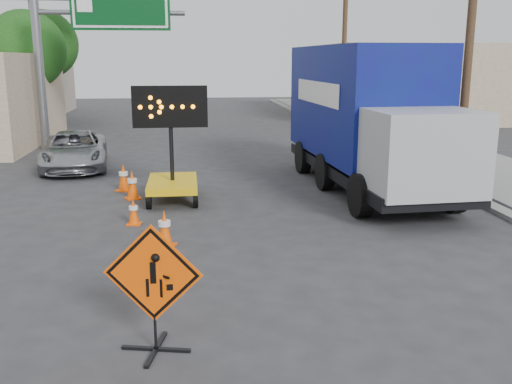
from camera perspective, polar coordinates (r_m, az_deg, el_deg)
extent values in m
plane|color=#2D2D30|center=(7.87, -2.05, -15.62)|extent=(100.00, 100.00, 0.00)
cube|color=gray|center=(23.50, 12.44, 3.79)|extent=(0.40, 60.00, 0.12)
cube|color=gray|center=(24.36, 17.57, 3.85)|extent=(4.00, 60.00, 0.15)
cube|color=#C9B691|center=(39.31, 13.46, 10.72)|extent=(10.00, 14.00, 4.60)
cylinder|color=slate|center=(25.57, -20.83, 11.52)|extent=(0.36, 0.36, 6.80)
cylinder|color=slate|center=(25.10, -14.30, 16.98)|extent=(6.00, 0.20, 0.20)
cube|color=#043A14|center=(24.96, -13.42, 17.74)|extent=(4.00, 0.10, 2.00)
cube|color=silver|center=(24.89, -13.44, 17.76)|extent=(3.80, 0.01, 1.80)
cylinder|color=slate|center=(33.82, -21.16, 13.59)|extent=(0.44, 0.44, 9.00)
cylinder|color=#4F3722|center=(18.93, 20.63, 14.57)|extent=(0.26, 0.26, 9.00)
cylinder|color=#4F3722|center=(32.04, 8.81, 14.36)|extent=(0.26, 0.26, 9.00)
cylinder|color=#4F3722|center=(29.89, -21.59, 8.17)|extent=(0.28, 0.28, 3.25)
sphere|color=#174614|center=(29.81, -22.01, 13.05)|extent=(3.71, 3.71, 3.71)
cylinder|color=#4F3722|center=(37.87, -20.12, 9.43)|extent=(0.28, 0.28, 3.58)
sphere|color=#174614|center=(37.83, -20.46, 13.68)|extent=(4.10, 4.10, 4.10)
cube|color=black|center=(7.98, -9.95, -15.21)|extent=(0.92, 0.27, 0.04)
cube|color=black|center=(7.98, -9.95, -15.21)|extent=(0.27, 0.92, 0.04)
cylinder|color=black|center=(7.82, -10.06, -13.00)|extent=(0.04, 0.04, 0.73)
cube|color=#FE5305|center=(7.53, -10.28, -8.04)|extent=(1.29, 0.32, 1.32)
cube|color=black|center=(7.53, -10.28, -8.04)|extent=(1.20, 0.28, 1.23)
cube|color=#E3B30C|center=(15.57, -8.34, 0.85)|extent=(1.31, 2.18, 0.20)
cylinder|color=black|center=(15.36, -8.49, 5.41)|extent=(0.11, 0.11, 2.39)
cube|color=black|center=(15.27, -8.60, 8.45)|extent=(1.96, 0.12, 1.09)
imported|color=#A4A7AB|center=(20.99, -17.70, 3.99)|extent=(2.71, 4.88, 1.29)
cube|color=black|center=(17.05, 11.11, 2.36)|extent=(3.00, 8.74, 0.32)
cube|color=navy|center=(17.62, 10.52, 8.93)|extent=(3.02, 6.81, 3.24)
cube|color=#9EA0A5|center=(13.69, 15.73, 3.82)|extent=(2.57, 2.06, 1.94)
cube|color=#FE5305|center=(10.02, -11.67, -9.20)|extent=(0.47, 0.47, 0.03)
cone|color=#FE5305|center=(9.89, -11.77, -7.17)|extent=(0.30, 0.30, 0.73)
cylinder|color=silver|center=(9.86, -11.80, -6.70)|extent=(0.25, 0.25, 0.11)
cube|color=#FE5305|center=(12.00, -9.07, -5.29)|extent=(0.51, 0.51, 0.03)
cone|color=#FE5305|center=(11.88, -9.13, -3.52)|extent=(0.31, 0.31, 0.74)
cylinder|color=silver|center=(11.85, -9.15, -3.11)|extent=(0.25, 0.25, 0.11)
cube|color=#FE5305|center=(13.66, -12.10, -3.12)|extent=(0.36, 0.36, 0.03)
cone|color=#FE5305|center=(13.58, -12.16, -1.84)|extent=(0.25, 0.25, 0.61)
cylinder|color=silver|center=(13.56, -12.17, -1.55)|extent=(0.21, 0.21, 0.09)
cube|color=#FE5305|center=(16.14, -12.20, -0.60)|extent=(0.53, 0.53, 0.03)
cone|color=#FE5305|center=(16.05, -12.27, 0.80)|extent=(0.32, 0.32, 0.77)
cylinder|color=silver|center=(16.03, -12.29, 1.12)|extent=(0.26, 0.26, 0.11)
cube|color=#FE5305|center=(17.18, -13.05, 0.20)|extent=(0.53, 0.53, 0.03)
cone|color=#FE5305|center=(17.10, -13.12, 1.51)|extent=(0.32, 0.32, 0.77)
cylinder|color=silver|center=(17.08, -13.13, 1.80)|extent=(0.26, 0.26, 0.11)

